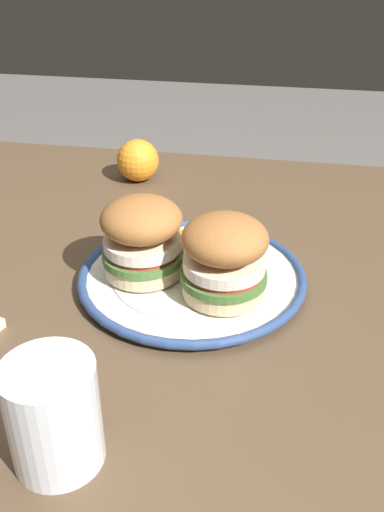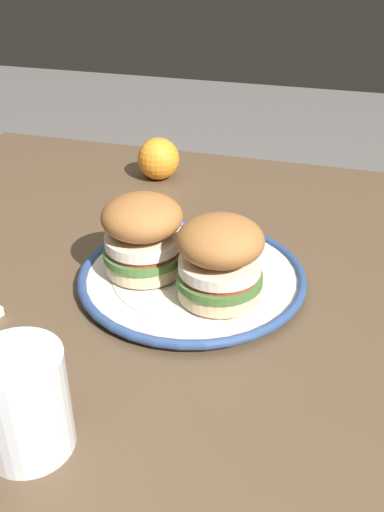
# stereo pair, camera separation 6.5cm
# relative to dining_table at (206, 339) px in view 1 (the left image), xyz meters

# --- Properties ---
(dining_table) EXTENTS (1.17, 0.87, 0.74)m
(dining_table) POSITION_rel_dining_table_xyz_m (0.00, 0.00, 0.00)
(dining_table) COLOR brown
(dining_table) RESTS_ON ground
(dinner_plate) EXTENTS (0.29, 0.29, 0.02)m
(dinner_plate) POSITION_rel_dining_table_xyz_m (0.02, 0.02, 0.12)
(dinner_plate) COLOR silver
(dinner_plate) RESTS_ON dining_table
(sandwich_half_left) EXTENTS (0.12, 0.12, 0.10)m
(sandwich_half_left) POSITION_rel_dining_table_xyz_m (-0.03, 0.06, 0.18)
(sandwich_half_left) COLOR beige
(sandwich_half_left) RESTS_ON dinner_plate
(sandwich_half_right) EXTENTS (0.12, 0.12, 0.10)m
(sandwich_half_right) POSITION_rel_dining_table_xyz_m (0.08, 0.03, 0.18)
(sandwich_half_right) COLOR beige
(sandwich_half_right) RESTS_ON dinner_plate
(orange_peel_curled) EXTENTS (0.08, 0.08, 0.01)m
(orange_peel_curled) POSITION_rel_dining_table_xyz_m (-0.02, -0.03, 0.13)
(orange_peel_curled) COLOR orange
(orange_peel_curled) RESTS_ON dinner_plate
(orange_peel_strip_long) EXTENTS (0.07, 0.07, 0.01)m
(orange_peel_strip_long) POSITION_rel_dining_table_xyz_m (0.05, -0.05, 0.13)
(orange_peel_strip_long) COLOR orange
(orange_peel_strip_long) RESTS_ON dinner_plate
(drinking_glass) EXTENTS (0.08, 0.08, 0.10)m
(drinking_glass) POSITION_rel_dining_table_xyz_m (0.08, 0.31, 0.15)
(drinking_glass) COLOR white
(drinking_glass) RESTS_ON dining_table
(whole_orange) EXTENTS (0.07, 0.07, 0.07)m
(whole_orange) POSITION_rel_dining_table_xyz_m (0.17, -0.29, 0.15)
(whole_orange) COLOR orange
(whole_orange) RESTS_ON dining_table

